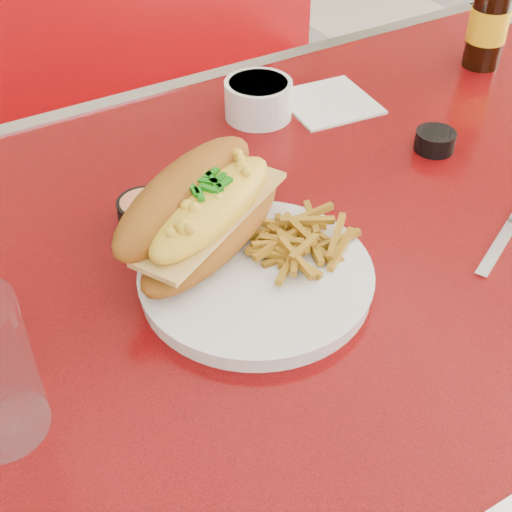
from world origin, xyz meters
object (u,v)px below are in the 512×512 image
dinner_plate (256,277)px  beer_bottle (491,10)px  fork (290,245)px  gravy_ramekin (258,98)px  diner_table (341,300)px  sauce_cup_left (145,211)px  knife (511,225)px  sauce_cup_right (435,140)px  mac_hoagie (203,211)px  booth_bench_far (133,195)px

dinner_plate → beer_bottle: size_ratio=1.36×
fork → gravy_ramekin: size_ratio=1.46×
diner_table → sauce_cup_left: bearing=156.8°
dinner_plate → knife: dinner_plate is taller
dinner_plate → sauce_cup_left: bearing=110.0°
fork → sauce_cup_right: 0.31m
fork → mac_hoagie: bearing=32.8°
sauce_cup_right → fork: bearing=-162.8°
dinner_plate → mac_hoagie: bearing=109.2°
knife → fork: bearing=135.0°
diner_table → dinner_plate: 0.25m
knife → gravy_ramekin: bearing=81.7°
gravy_ramekin → sauce_cup_left: bearing=-148.5°
gravy_ramekin → sauce_cup_left: (-0.25, -0.15, -0.01)m
diner_table → mac_hoagie: 0.30m
dinner_plate → gravy_ramekin: size_ratio=3.23×
mac_hoagie → booth_bench_far: bearing=47.5°
booth_bench_far → fork: (-0.12, -0.85, 0.50)m
mac_hoagie → dinner_plate: bearing=-99.4°
sauce_cup_left → sauce_cup_right: sauce_cup_left is taller
knife → mac_hoagie: bearing=131.2°
knife → dinner_plate: bearing=141.2°
diner_table → sauce_cup_right: bearing=15.3°
diner_table → sauce_cup_right: size_ratio=17.71×
beer_bottle → diner_table: bearing=-153.5°
booth_bench_far → fork: booth_bench_far is taller
mac_hoagie → sauce_cup_right: size_ratio=3.84×
fork → knife: (0.26, -0.09, -0.02)m
mac_hoagie → sauce_cup_left: (-0.03, 0.09, -0.05)m
mac_hoagie → sauce_cup_left: 0.11m
sauce_cup_left → knife: size_ratio=0.50×
mac_hoagie → fork: (0.08, -0.05, -0.04)m
dinner_plate → fork: same height
booth_bench_far → sauce_cup_right: (0.18, -0.76, 0.50)m
sauce_cup_right → beer_bottle: 0.30m
mac_hoagie → beer_bottle: beer_bottle is taller
diner_table → beer_bottle: bearing=26.5°
diner_table → dinner_plate: (-0.17, -0.06, 0.17)m
sauce_cup_left → gravy_ramekin: bearing=31.5°
sauce_cup_left → mac_hoagie: bearing=-69.4°
booth_bench_far → mac_hoagie: 0.99m
beer_bottle → sauce_cup_right: bearing=-146.5°
mac_hoagie → knife: (0.34, -0.14, -0.06)m
mac_hoagie → gravy_ramekin: mac_hoagie is taller
dinner_plate → mac_hoagie: 0.09m
sauce_cup_left → fork: bearing=-51.4°
dinner_plate → beer_bottle: 0.65m
booth_bench_far → gravy_ramekin: bearing=-88.4°
fork → gravy_ramekin: bearing=-48.4°
dinner_plate → knife: bearing=-12.5°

